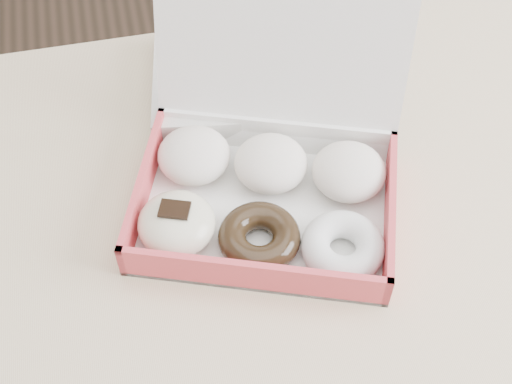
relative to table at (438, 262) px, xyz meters
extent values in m
cube|color=tan|center=(0.00, 0.00, 0.06)|extent=(1.20, 0.80, 0.04)
cylinder|color=tan|center=(-0.55, 0.35, -0.32)|extent=(0.05, 0.05, 0.71)
cube|color=white|center=(-0.20, 0.06, 0.08)|extent=(0.34, 0.29, 0.01)
cube|color=#D64148|center=(-0.24, -0.03, 0.10)|extent=(0.27, 0.10, 0.05)
cube|color=white|center=(-0.17, 0.15, 0.10)|extent=(0.27, 0.10, 0.05)
cube|color=#D64148|center=(-0.33, 0.11, 0.10)|extent=(0.08, 0.20, 0.05)
cube|color=#D64148|center=(-0.07, 0.01, 0.10)|extent=(0.08, 0.20, 0.05)
cube|color=white|center=(-0.16, 0.17, 0.18)|extent=(0.29, 0.16, 0.20)
ellipsoid|color=silver|center=(-0.27, 0.14, 0.11)|extent=(0.11, 0.11, 0.05)
ellipsoid|color=silver|center=(-0.18, 0.11, 0.11)|extent=(0.11, 0.11, 0.05)
ellipsoid|color=silver|center=(-0.10, 0.08, 0.11)|extent=(0.11, 0.11, 0.05)
ellipsoid|color=beige|center=(-0.30, 0.05, 0.11)|extent=(0.11, 0.11, 0.05)
cube|color=black|center=(-0.30, 0.05, 0.13)|extent=(0.04, 0.03, 0.00)
torus|color=black|center=(-0.22, 0.02, 0.10)|extent=(0.11, 0.11, 0.03)
torus|color=white|center=(-0.13, -0.02, 0.10)|extent=(0.11, 0.11, 0.03)
cube|color=white|center=(-0.18, 0.26, 0.10)|extent=(0.27, 0.23, 0.04)
camera|label=1|loc=(-0.31, -0.40, 0.73)|focal=50.00mm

